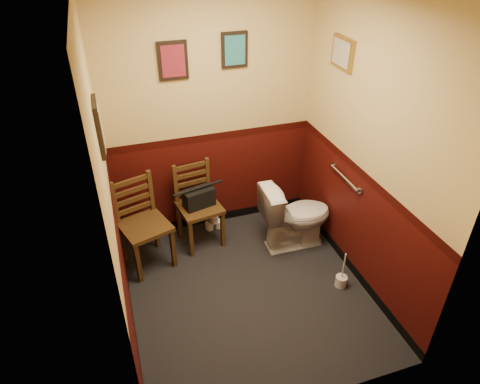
# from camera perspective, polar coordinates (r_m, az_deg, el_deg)

# --- Properties ---
(floor) EXTENTS (2.20, 2.40, 0.00)m
(floor) POSITION_cam_1_polar(r_m,az_deg,el_deg) (4.29, 1.07, -13.06)
(floor) COLOR black
(floor) RESTS_ON ground
(wall_back) EXTENTS (2.20, 0.00, 2.70)m
(wall_back) POSITION_cam_1_polar(r_m,az_deg,el_deg) (4.47, -3.86, 10.11)
(wall_back) COLOR #3B0B08
(wall_back) RESTS_ON ground
(wall_front) EXTENTS (2.20, 0.00, 2.70)m
(wall_front) POSITION_cam_1_polar(r_m,az_deg,el_deg) (2.56, 10.32, -10.26)
(wall_front) COLOR #3B0B08
(wall_front) RESTS_ON ground
(wall_left) EXTENTS (0.00, 2.40, 2.70)m
(wall_left) POSITION_cam_1_polar(r_m,az_deg,el_deg) (3.30, -17.07, -0.39)
(wall_left) COLOR #3B0B08
(wall_left) RESTS_ON ground
(wall_right) EXTENTS (0.00, 2.40, 2.70)m
(wall_right) POSITION_cam_1_polar(r_m,az_deg,el_deg) (3.91, 16.77, 5.15)
(wall_right) COLOR #3B0B08
(wall_right) RESTS_ON ground
(grab_bar) EXTENTS (0.05, 0.56, 0.06)m
(grab_bar) POSITION_cam_1_polar(r_m,az_deg,el_deg) (4.26, 13.81, 1.88)
(grab_bar) COLOR silver
(grab_bar) RESTS_ON wall_right
(framed_print_back_a) EXTENTS (0.28, 0.04, 0.36)m
(framed_print_back_a) POSITION_cam_1_polar(r_m,az_deg,el_deg) (4.19, -8.93, 16.91)
(framed_print_back_a) COLOR black
(framed_print_back_a) RESTS_ON wall_back
(framed_print_back_b) EXTENTS (0.26, 0.04, 0.34)m
(framed_print_back_b) POSITION_cam_1_polar(r_m,az_deg,el_deg) (4.31, -0.73, 18.42)
(framed_print_back_b) COLOR black
(framed_print_back_b) RESTS_ON wall_back
(framed_print_left) EXTENTS (0.04, 0.30, 0.38)m
(framed_print_left) POSITION_cam_1_polar(r_m,az_deg,el_deg) (3.15, -18.28, 8.24)
(framed_print_left) COLOR black
(framed_print_left) RESTS_ON wall_left
(framed_print_right) EXTENTS (0.04, 0.34, 0.28)m
(framed_print_right) POSITION_cam_1_polar(r_m,az_deg,el_deg) (4.12, 13.50, 17.60)
(framed_print_right) COLOR olive
(framed_print_right) RESTS_ON wall_right
(toilet) EXTENTS (0.78, 0.44, 0.75)m
(toilet) POSITION_cam_1_polar(r_m,az_deg,el_deg) (4.62, 7.43, -3.18)
(toilet) COLOR white
(toilet) RESTS_ON floor
(toilet_brush) EXTENTS (0.11, 0.11, 0.41)m
(toilet_brush) POSITION_cam_1_polar(r_m,az_deg,el_deg) (4.40, 13.34, -11.41)
(toilet_brush) COLOR silver
(toilet_brush) RESTS_ON floor
(chair_left) EXTENTS (0.56, 0.56, 0.96)m
(chair_left) POSITION_cam_1_polar(r_m,az_deg,el_deg) (4.40, -12.84, -4.19)
(chair_left) COLOR #523618
(chair_left) RESTS_ON floor
(chair_right) EXTENTS (0.49, 0.49, 0.92)m
(chair_right) POSITION_cam_1_polar(r_m,az_deg,el_deg) (4.62, -5.62, -1.75)
(chair_right) COLOR #523618
(chair_right) RESTS_ON floor
(handbag) EXTENTS (0.35, 0.23, 0.24)m
(handbag) POSITION_cam_1_polar(r_m,az_deg,el_deg) (4.52, -5.51, -0.74)
(handbag) COLOR black
(handbag) RESTS_ON chair_right
(tp_stack) EXTENTS (0.21, 0.13, 0.36)m
(tp_stack) POSITION_cam_1_polar(r_m,az_deg,el_deg) (4.95, -3.52, -3.42)
(tp_stack) COLOR silver
(tp_stack) RESTS_ON floor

